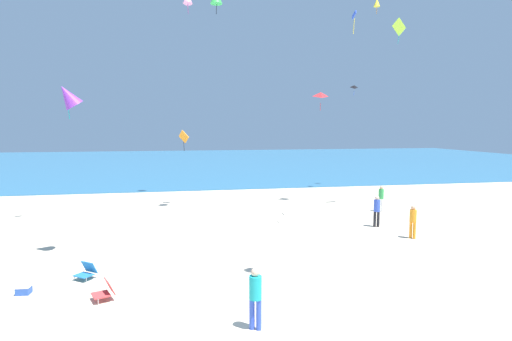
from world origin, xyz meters
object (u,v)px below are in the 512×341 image
Objects in this scene: kite_lime at (399,27)px; kite_purple at (68,96)px; kite_black at (354,87)px; kite_blue at (354,16)px; kite_orange at (184,137)px; cooler_box at (24,290)px; kite_red at (321,94)px; beach_chair_far_left at (105,291)px; person_1 at (413,219)px; person_4 at (255,294)px; person_0 at (381,197)px; kite_yellow at (377,3)px; person_2 at (377,209)px; beach_chair_near_camera at (86,271)px.

kite_lime is 1.09× the size of kite_purple.
kite_purple is at bearing -138.83° from kite_black.
kite_blue reaches higher than kite_orange.
kite_orange reaches higher than cooler_box.
cooler_box is at bearing -137.13° from kite_red.
beach_chair_far_left is 29.21m from kite_black.
person_4 is at bearing 4.94° from person_1.
kite_blue is (-3.18, -2.49, 10.25)m from person_0.
person_1 is at bearing -108.81° from kite_yellow.
person_4 is (-8.51, -10.01, -0.00)m from person_2.
kite_blue is (-0.98, 1.28, 10.23)m from person_2.
person_1 is (-1.61, -6.28, -0.01)m from person_0.
kite_purple is (-18.05, -7.25, -5.04)m from kite_lime.
kite_yellow is at bearing 172.41° from person_4.
kite_purple is at bearing -113.02° from kite_orange.
beach_chair_far_left is 0.56× the size of kite_orange.
kite_blue is at bearing -122.07° from kite_yellow.
kite_orange is at bearing -169.01° from kite_yellow.
kite_yellow is 10.30m from kite_red.
kite_orange is 9.76m from kite_red.
kite_lime is at bearing -98.49° from kite_black.
beach_chair_far_left is 0.50× the size of kite_lime.
kite_yellow is 1.21× the size of kite_black.
person_2 is at bearing -85.26° from kite_red.
beach_chair_near_camera is 19.52m from kite_red.
kite_purple is at bearing -144.90° from kite_yellow.
person_1 is 1.10× the size of kite_purple.
beach_chair_far_left is 5.07m from person_4.
person_0 is 1.68× the size of kite_black.
kite_lime reaches higher than kite_blue.
beach_chair_near_camera is at bearing -150.20° from kite_lime.
person_0 is at bearing -52.02° from kite_red.
person_4 is at bearing -129.42° from kite_lime.
person_4 is 1.04× the size of kite_lime.
kite_lime is 1.64× the size of kite_black.
beach_chair_near_camera is 7.05m from person_4.
kite_red is 9.06m from kite_black.
person_2 is at bearing -52.65° from kite_blue.
person_1 is at bearing -112.26° from kite_lime.
kite_black reaches higher than beach_chair_far_left.
person_2 is 10.35m from kite_blue.
kite_blue is 1.08× the size of kite_yellow.
beach_chair_near_camera is 0.51× the size of person_0.
kite_black is (19.52, 17.07, 2.28)m from kite_purple.
person_1 is at bearing 138.80° from beach_chair_near_camera.
cooler_box is 19.64m from kite_blue.
kite_purple is (-1.86, 4.58, 6.23)m from beach_chair_far_left.
kite_yellow is (20.62, 17.58, 14.87)m from cooler_box.
kite_purple reaches higher than person_4.
kite_lime is at bearing 30.01° from cooler_box.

